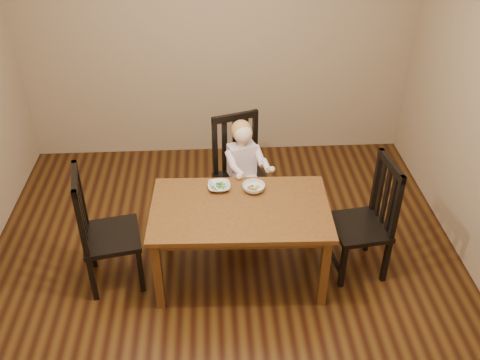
{
  "coord_description": "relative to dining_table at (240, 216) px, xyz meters",
  "views": [
    {
      "loc": [
        -0.06,
        -3.2,
        3.1
      ],
      "look_at": [
        0.13,
        0.25,
        0.75
      ],
      "focal_mm": 40.0,
      "sensor_mm": 36.0,
      "label": 1
    }
  ],
  "objects": [
    {
      "name": "room",
      "position": [
        -0.12,
        0.0,
        0.75
      ],
      "size": [
        4.01,
        4.01,
        2.71
      ],
      "color": "#462A0E",
      "rests_on": "ground"
    },
    {
      "name": "dining_table",
      "position": [
        0.0,
        0.0,
        0.0
      ],
      "size": [
        1.37,
        0.85,
        0.67
      ],
      "rotation": [
        0.0,
        0.0,
        -0.03
      ],
      "color": "#452910",
      "rests_on": "room"
    },
    {
      "name": "chair_child",
      "position": [
        0.05,
        0.75,
        -0.11
      ],
      "size": [
        0.55,
        0.53,
        1.01
      ],
      "rotation": [
        0.0,
        0.0,
        3.46
      ],
      "color": "black",
      "rests_on": "room"
    },
    {
      "name": "chair_left",
      "position": [
        -1.04,
        -0.01,
        -0.1
      ],
      "size": [
        0.5,
        0.52,
        1.03
      ],
      "rotation": [
        0.0,
        0.0,
        -1.38
      ],
      "color": "black",
      "rests_on": "room"
    },
    {
      "name": "chair_right",
      "position": [
        0.99,
        0.03,
        -0.11
      ],
      "size": [
        0.47,
        0.49,
        1.01
      ],
      "rotation": [
        0.0,
        0.0,
        1.7
      ],
      "color": "black",
      "rests_on": "room"
    },
    {
      "name": "toddler",
      "position": [
        0.06,
        0.7,
        0.03
      ],
      "size": [
        0.41,
        0.46,
        0.53
      ],
      "primitive_type": null,
      "rotation": [
        0.0,
        0.0,
        3.46
      ],
      "color": "silver",
      "rests_on": "chair_child"
    },
    {
      "name": "bowl_peas",
      "position": [
        -0.15,
        0.25,
        0.1
      ],
      "size": [
        0.18,
        0.18,
        0.04
      ],
      "primitive_type": "imported",
      "rotation": [
        0.0,
        0.0,
        0.03
      ],
      "color": "silver",
      "rests_on": "dining_table"
    },
    {
      "name": "bowl_veg",
      "position": [
        0.12,
        0.21,
        0.11
      ],
      "size": [
        0.2,
        0.2,
        0.06
      ],
      "primitive_type": "imported",
      "rotation": [
        0.0,
        0.0,
        -0.12
      ],
      "color": "silver",
      "rests_on": "dining_table"
    },
    {
      "name": "fork",
      "position": [
        -0.19,
        0.23,
        0.12
      ],
      "size": [
        0.09,
        0.1,
        0.05
      ],
      "rotation": [
        0.0,
        0.0,
        0.71
      ],
      "color": "silver",
      "rests_on": "bowl_peas"
    }
  ]
}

